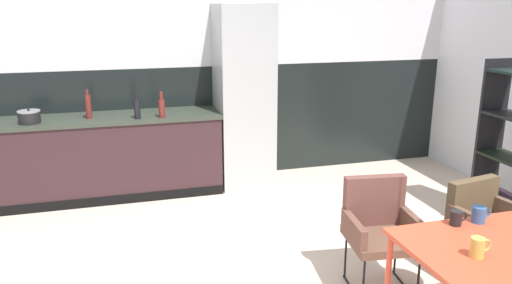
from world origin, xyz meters
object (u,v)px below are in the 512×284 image
mug_glass_clear (478,247)px  refrigerator_column (244,97)px  armchair_by_stool (379,221)px  bottle_wine_green (162,107)px  mug_dark_espresso (479,214)px  bottle_oil_tall (88,106)px  mug_short_terracotta (456,218)px  cooking_pot (29,117)px  bottle_spice_small (137,108)px  armchair_far_side (485,217)px

mug_glass_clear → refrigerator_column: bearing=97.0°
armchair_by_stool → bottle_wine_green: bearing=-51.7°
mug_dark_espresso → armchair_by_stool: bearing=118.2°
bottle_oil_tall → mug_short_terracotta: bearing=-52.9°
cooking_pot → bottle_wine_green: bottle_wine_green is taller
refrigerator_column → armchair_by_stool: refrigerator_column is taller
refrigerator_column → cooking_pot: refrigerator_column is taller
mug_glass_clear → bottle_spice_small: bottle_spice_small is taller
cooking_pot → mug_dark_espresso: bearing=-44.4°
mug_glass_clear → cooking_pot: cooking_pot is taller
armchair_far_side → mug_dark_espresso: size_ratio=5.82×
mug_short_terracotta → bottle_oil_tall: bearing=127.1°
mug_dark_espresso → mug_glass_clear: (-0.31, -0.37, 0.00)m
refrigerator_column → mug_glass_clear: refrigerator_column is taller
mug_glass_clear → bottle_oil_tall: size_ratio=0.41×
mug_dark_espresso → bottle_oil_tall: 3.80m
mug_short_terracotta → refrigerator_column: bearing=100.6°
armchair_by_stool → bottle_oil_tall: bottle_oil_tall is taller
bottle_oil_tall → cooking_pot: bearing=-173.4°
cooking_pot → armchair_by_stool: bearing=-41.0°
mug_glass_clear → bottle_spice_small: size_ratio=0.45×
armchair_by_stool → bottle_oil_tall: bearing=-41.6°
armchair_by_stool → mug_dark_espresso: bearing=125.3°
bottle_spice_small → bottle_oil_tall: size_ratio=0.91×
refrigerator_column → cooking_pot: size_ratio=9.44×
armchair_by_stool → armchair_far_side: 0.81m
bottle_spice_small → armchair_far_side: bearing=-44.5°
bottle_spice_small → mug_glass_clear: bearing=-63.2°
mug_short_terracotta → mug_glass_clear: 0.40m
refrigerator_column → bottle_spice_small: (-1.18, -0.20, -0.02)m
armchair_far_side → bottle_wine_green: size_ratio=2.76×
armchair_by_stool → armchair_far_side: bearing=177.1°
mug_short_terracotta → bottle_oil_tall: size_ratio=0.38×
armchair_by_stool → bottle_oil_tall: size_ratio=2.67×
armchair_by_stool → cooking_pot: cooking_pot is taller
cooking_pot → bottle_wine_green: size_ratio=0.78×
mug_dark_espresso → mug_short_terracotta: bearing=179.1°
refrigerator_column → mug_dark_espresso: size_ratio=15.58×
armchair_by_stool → bottle_wine_green: 2.61m
bottle_spice_small → refrigerator_column: bearing=9.8°
armchair_by_stool → bottle_spice_small: bottle_spice_small is taller
armchair_far_side → bottle_spice_small: 3.37m
refrigerator_column → bottle_wine_green: 0.96m
refrigerator_column → bottle_spice_small: size_ratio=7.37×
armchair_by_stool → mug_glass_clear: mug_glass_clear is taller
armchair_far_side → bottle_spice_small: (-2.38, 2.33, 0.49)m
refrigerator_column → mug_short_terracotta: bearing=-79.4°
armchair_by_stool → mug_short_terracotta: bearing=112.4°
mug_dark_espresso → bottle_oil_tall: bearing=129.0°
mug_short_terracotta → cooking_pot: (-2.79, 2.88, 0.17)m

